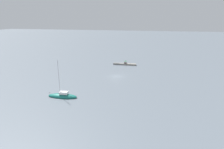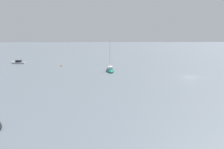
% 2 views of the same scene
% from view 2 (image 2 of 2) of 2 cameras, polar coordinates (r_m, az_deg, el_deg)
% --- Properties ---
extents(ground_plane, '(500.00, 500.00, 0.00)m').
position_cam_2_polar(ground_plane, '(62.44, 20.33, -0.63)').
color(ground_plane, slate).
extents(sailboat_teal_mid, '(8.12, 2.76, 10.50)m').
position_cam_2_polar(sailboat_teal_mid, '(67.48, -0.53, 1.22)').
color(sailboat_teal_mid, '#197266').
rests_on(sailboat_teal_mid, ground_plane).
extents(motorboat_grey_near, '(2.46, 5.58, 3.02)m').
position_cam_2_polar(motorboat_grey_near, '(93.08, -24.02, 2.91)').
color(motorboat_grey_near, '#ADB2B7').
rests_on(motorboat_grey_near, ground_plane).
extents(mooring_buoy_near, '(0.65, 0.65, 0.65)m').
position_cam_2_polar(mooring_buoy_near, '(80.22, -13.53, 2.27)').
color(mooring_buoy_near, '#EA5914').
rests_on(mooring_buoy_near, ground_plane).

